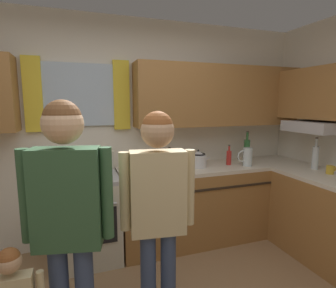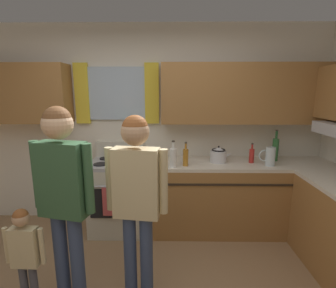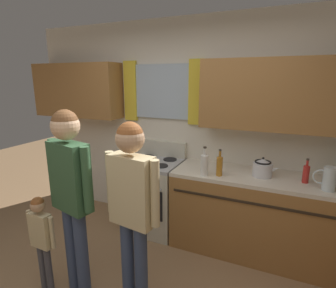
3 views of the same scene
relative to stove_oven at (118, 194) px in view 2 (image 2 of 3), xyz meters
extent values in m
cube|color=silver|center=(0.39, 0.36, 0.83)|extent=(4.60, 0.10, 2.60)
cube|color=silver|center=(-0.02, 0.29, 1.26)|extent=(0.73, 0.03, 0.67)
cube|color=yellow|center=(-0.47, 0.28, 1.26)|extent=(0.18, 0.04, 0.77)
cube|color=yellow|center=(0.43, 0.28, 1.26)|extent=(0.18, 0.04, 0.77)
cube|color=#9E6B38|center=(-1.26, 0.15, 1.26)|extent=(1.31, 0.32, 0.72)
cube|color=#9E6B38|center=(1.63, 0.15, 1.26)|extent=(2.12, 0.32, 0.72)
cube|color=#9E6B38|center=(1.51, 0.00, -0.04)|extent=(2.35, 0.62, 0.86)
cube|color=beige|center=(1.51, 0.00, 0.41)|extent=(2.35, 0.62, 0.04)
cube|color=#2D2319|center=(1.51, -0.32, 0.25)|extent=(2.23, 0.01, 0.02)
cube|color=beige|center=(0.00, 0.00, -0.04)|extent=(0.64, 0.62, 0.86)
cube|color=black|center=(0.00, -0.32, 0.01)|extent=(0.52, 0.01, 0.36)
cylinder|color=#ADADB2|center=(0.00, -0.34, 0.23)|extent=(0.52, 0.02, 0.02)
cube|color=#ADADB2|center=(0.00, 0.00, 0.41)|extent=(0.64, 0.62, 0.04)
cube|color=beige|center=(0.00, 0.27, 0.53)|extent=(0.64, 0.08, 0.20)
cylinder|color=black|center=(-0.16, -0.14, 0.44)|extent=(0.17, 0.17, 0.01)
cylinder|color=black|center=(0.16, -0.14, 0.44)|extent=(0.17, 0.17, 0.01)
cylinder|color=black|center=(-0.16, 0.13, 0.44)|extent=(0.17, 0.17, 0.01)
cylinder|color=black|center=(0.16, 0.13, 0.44)|extent=(0.17, 0.17, 0.01)
cube|color=#CC4C4C|center=(0.00, -0.35, 0.05)|extent=(0.20, 0.02, 0.34)
cylinder|color=white|center=(0.71, -0.23, 0.54)|extent=(0.08, 0.08, 0.22)
cylinder|color=white|center=(0.71, -0.23, 0.69)|extent=(0.03, 0.03, 0.08)
cylinder|color=#3F382D|center=(0.71, -0.23, 0.74)|extent=(0.03, 0.03, 0.02)
cylinder|color=#2D6633|center=(2.00, 0.07, 0.57)|extent=(0.08, 0.08, 0.28)
cylinder|color=#2D6633|center=(2.00, 0.07, 0.76)|extent=(0.03, 0.03, 0.10)
cylinder|color=#3F382D|center=(2.00, 0.07, 0.82)|extent=(0.03, 0.03, 0.02)
cylinder|color=red|center=(1.67, -0.03, 0.52)|extent=(0.06, 0.06, 0.17)
cylinder|color=red|center=(1.67, -0.03, 0.63)|extent=(0.02, 0.02, 0.06)
cylinder|color=#3F382D|center=(1.67, -0.03, 0.67)|extent=(0.03, 0.03, 0.02)
cylinder|color=#B27223|center=(0.86, -0.17, 0.53)|extent=(0.06, 0.06, 0.20)
cylinder|color=#B27223|center=(0.86, -0.17, 0.67)|extent=(0.02, 0.02, 0.07)
cylinder|color=#3F382D|center=(0.86, -0.17, 0.71)|extent=(0.03, 0.03, 0.02)
cylinder|color=silver|center=(1.27, -0.01, 0.50)|extent=(0.20, 0.20, 0.14)
cone|color=silver|center=(1.27, -0.01, 0.60)|extent=(0.18, 0.18, 0.05)
sphere|color=black|center=(1.27, -0.01, 0.63)|extent=(0.02, 0.02, 0.02)
cone|color=silver|center=(1.40, -0.01, 0.53)|extent=(0.09, 0.04, 0.07)
torus|color=black|center=(1.27, -0.01, 0.59)|extent=(0.17, 0.17, 0.02)
cylinder|color=silver|center=(1.85, -0.15, 0.54)|extent=(0.11, 0.11, 0.22)
torus|color=silver|center=(1.78, -0.15, 0.55)|extent=(0.14, 0.02, 0.14)
cylinder|color=#38476B|center=(-0.07, -1.26, -0.06)|extent=(0.11, 0.11, 0.82)
cylinder|color=#38476B|center=(-0.21, -1.23, -0.06)|extent=(0.11, 0.11, 0.82)
cube|color=#335938|center=(-0.14, -1.25, 0.64)|extent=(0.40, 0.24, 0.58)
cylinder|color=#335938|center=(0.08, -1.30, 0.66)|extent=(0.07, 0.07, 0.53)
cylinder|color=#335938|center=(-0.35, -1.20, 0.66)|extent=(0.07, 0.07, 0.53)
sphere|color=#DBAD84|center=(-0.14, -1.25, 1.06)|extent=(0.22, 0.22, 0.22)
sphere|color=brown|center=(-0.14, -1.25, 1.09)|extent=(0.21, 0.21, 0.21)
cylinder|color=#38476B|center=(0.49, -1.20, -0.08)|extent=(0.11, 0.11, 0.78)
cylinder|color=#38476B|center=(0.35, -1.18, -0.08)|extent=(0.11, 0.11, 0.78)
cube|color=#D1BC8C|center=(0.42, -1.19, 0.59)|extent=(0.38, 0.20, 0.56)
cylinder|color=#D1BC8C|center=(0.63, -1.22, 0.62)|extent=(0.07, 0.07, 0.51)
cylinder|color=#D1BC8C|center=(0.20, -1.16, 0.62)|extent=(0.07, 0.07, 0.51)
sphere|color=tan|center=(0.42, -1.19, 1.00)|extent=(0.22, 0.22, 0.22)
sphere|color=brown|center=(0.42, -1.19, 1.03)|extent=(0.20, 0.20, 0.20)
cube|color=#D1BC8C|center=(-0.43, -1.35, 0.14)|extent=(0.21, 0.09, 0.32)
cylinder|color=#D1BC8C|center=(-0.29, -1.36, 0.15)|extent=(0.04, 0.04, 0.29)
cylinder|color=#D1BC8C|center=(-0.56, -1.35, 0.15)|extent=(0.04, 0.04, 0.29)
sphere|color=tan|center=(-0.43, -1.35, 0.38)|extent=(0.12, 0.12, 0.12)
sphere|color=brown|center=(-0.43, -1.35, 0.39)|extent=(0.11, 0.11, 0.11)
camera|label=1|loc=(-0.07, -2.81, 1.17)|focal=28.66mm
camera|label=2|loc=(0.69, -3.08, 1.30)|focal=27.37mm
camera|label=3|loc=(1.43, -2.81, 1.42)|focal=28.53mm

